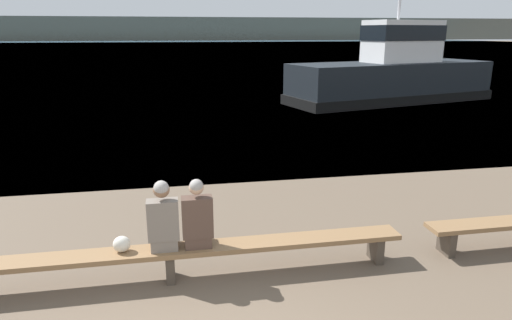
{
  "coord_description": "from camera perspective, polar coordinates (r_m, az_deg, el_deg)",
  "views": [
    {
      "loc": [
        -0.05,
        -3.41,
        3.36
      ],
      "look_at": [
        1.6,
        5.44,
        0.82
      ],
      "focal_mm": 32.0,
      "sensor_mm": 36.0,
      "label": 1
    }
  ],
  "objects": [
    {
      "name": "water_surface",
      "position": [
        129.93,
        -10.88,
        13.98
      ],
      "size": [
        240.0,
        240.0,
        0.0
      ],
      "primitive_type": "plane",
      "color": "#5684A3",
      "rests_on": "ground"
    },
    {
      "name": "far_shoreline",
      "position": [
        197.48,
        -10.98,
        15.81
      ],
      "size": [
        600.0,
        12.0,
        9.11
      ],
      "primitive_type": "cube",
      "color": "#4C4C42",
      "rests_on": "ground"
    },
    {
      "name": "bench_main",
      "position": [
        6.56,
        -10.74,
        -11.48
      ],
      "size": [
        6.73,
        0.41,
        0.47
      ],
      "color": "brown",
      "rests_on": "ground"
    },
    {
      "name": "person_left",
      "position": [
        6.33,
        -11.54,
        -7.21
      ],
      "size": [
        0.42,
        0.38,
        1.0
      ],
      "color": "#70665B",
      "rests_on": "bench_main"
    },
    {
      "name": "person_right",
      "position": [
        6.35,
        -7.34,
        -7.14
      ],
      "size": [
        0.42,
        0.37,
        0.99
      ],
      "color": "#4C382D",
      "rests_on": "bench_main"
    },
    {
      "name": "shopping_bag",
      "position": [
        6.54,
        -16.44,
        -10.05
      ],
      "size": [
        0.23,
        0.2,
        0.22
      ],
      "color": "beige",
      "rests_on": "bench_main"
    },
    {
      "name": "tugboat_red",
      "position": [
        23.92,
        16.73,
        10.0
      ],
      "size": [
        11.12,
        5.73,
        6.69
      ],
      "rotation": [
        0.0,
        0.0,
        1.82
      ],
      "color": "black",
      "rests_on": "water_surface"
    }
  ]
}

